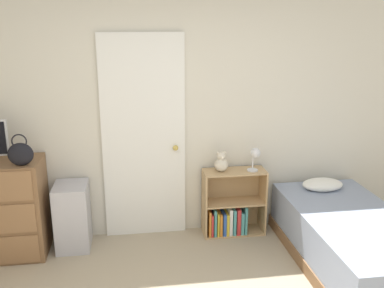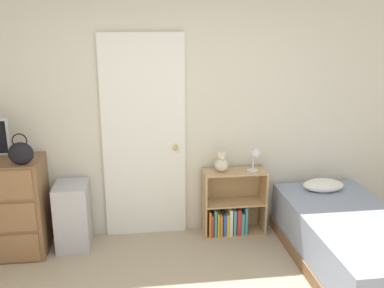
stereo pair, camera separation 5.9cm
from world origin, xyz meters
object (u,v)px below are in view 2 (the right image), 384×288
object	(u,v)px
bookshelf	(230,210)
teddy_bear	(222,163)
bed	(351,242)
desk_lamp	(255,155)
handbag	(21,153)
storage_bin	(73,215)

from	to	relation	value
bookshelf	teddy_bear	size ratio (longest dim) A/B	3.25
teddy_bear	bed	world-z (taller)	teddy_bear
teddy_bear	desk_lamp	distance (m)	0.35
handbag	bed	world-z (taller)	handbag
storage_bin	teddy_bear	distance (m)	1.58
teddy_bear	desk_lamp	xyz separation A→B (m)	(0.34, -0.04, 0.08)
handbag	bed	distance (m)	3.10
storage_bin	desk_lamp	bearing A→B (deg)	0.66
storage_bin	bookshelf	xyz separation A→B (m)	(1.62, 0.06, -0.07)
bookshelf	teddy_bear	world-z (taller)	teddy_bear
bookshelf	teddy_bear	distance (m)	0.55
teddy_bear	bed	bearing A→B (deg)	-36.68
handbag	storage_bin	world-z (taller)	handbag
teddy_bear	bed	xyz separation A→B (m)	(1.06, -0.79, -0.55)
storage_bin	teddy_bear	world-z (taller)	teddy_bear
bookshelf	desk_lamp	bearing A→B (deg)	-9.72
storage_bin	teddy_bear	xyz separation A→B (m)	(1.51, 0.06, 0.47)
teddy_bear	desk_lamp	size ratio (longest dim) A/B	0.87
storage_bin	bookshelf	distance (m)	1.62
storage_bin	bookshelf	world-z (taller)	bookshelf
handbag	desk_lamp	distance (m)	2.25
handbag	bed	bearing A→B (deg)	-10.16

